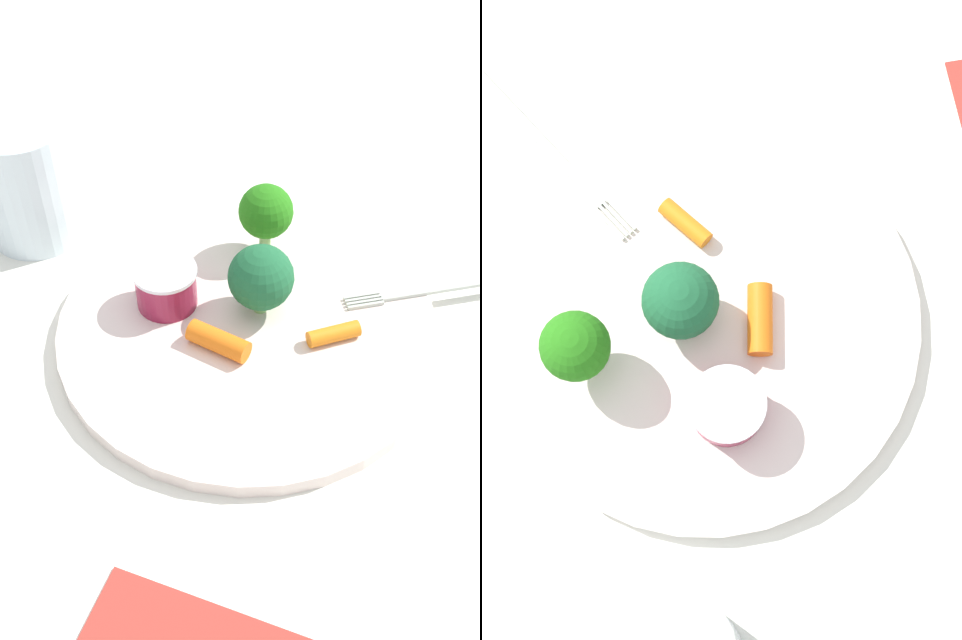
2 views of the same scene
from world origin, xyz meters
The scene contains 8 objects.
ground_plane centered at (0.00, 0.00, 0.00)m, with size 2.40×2.40×0.00m, color white.
plate centered at (0.00, 0.00, 0.01)m, with size 0.28×0.28×0.01m, color silver.
sauce_cup centered at (0.06, 0.02, 0.03)m, with size 0.05×0.05×0.03m.
broccoli_floret_0 centered at (0.00, -0.02, 0.04)m, with size 0.05×0.05×0.06m.
broccoli_floret_1 centered at (0.04, -0.07, 0.05)m, with size 0.04×0.04×0.06m.
carrot_stick_0 centered at (-0.06, -0.02, 0.02)m, with size 0.01×0.01×0.04m, color orange.
carrot_stick_1 centered at (0.00, 0.03, 0.02)m, with size 0.02×0.02×0.04m, color orange.
fork centered at (-0.11, -0.12, 0.01)m, with size 0.12×0.14×0.00m.
Camera 2 is at (0.14, 0.03, 0.56)m, focal length 49.85 mm.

